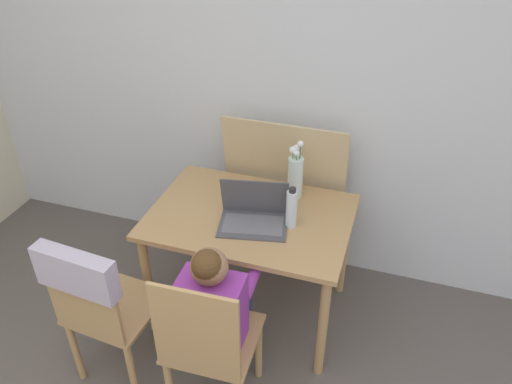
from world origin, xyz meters
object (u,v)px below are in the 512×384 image
at_px(chair_spare, 95,296).
at_px(person_seated, 217,303).
at_px(flower_vase, 295,174).
at_px(chair_occupied, 208,345).
at_px(laptop, 254,213).
at_px(water_bottle, 292,208).

relative_size(chair_spare, person_seated, 0.96).
distance_m(person_seated, flower_vase, 0.86).
height_order(chair_spare, flower_vase, flower_vase).
relative_size(chair_occupied, person_seated, 0.95).
relative_size(laptop, water_bottle, 1.69).
distance_m(chair_spare, laptop, 0.87).
bearing_deg(laptop, water_bottle, -3.56).
bearing_deg(chair_occupied, chair_spare, -0.56).
height_order(person_seated, water_bottle, person_seated).
bearing_deg(chair_occupied, person_seated, -90.00).
distance_m(chair_occupied, laptop, 0.70).
bearing_deg(person_seated, water_bottle, -113.60).
relative_size(person_seated, flower_vase, 2.79).
relative_size(chair_occupied, water_bottle, 3.92).
distance_m(chair_spare, person_seated, 0.56).
xyz_separation_m(person_seated, laptop, (0.01, 0.50, 0.16)).
bearing_deg(person_seated, flower_vase, -103.10).
xyz_separation_m(chair_spare, laptop, (0.56, 0.65, 0.15)).
bearing_deg(water_bottle, flower_vase, 100.63).
distance_m(chair_occupied, person_seated, 0.19).
height_order(chair_occupied, laptop, laptop).
distance_m(chair_spare, flower_vase, 1.21).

